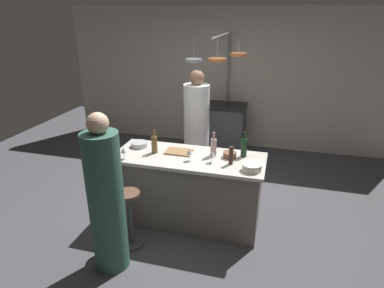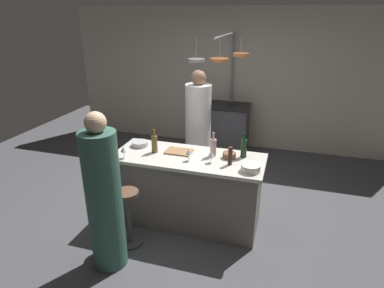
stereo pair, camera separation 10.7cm
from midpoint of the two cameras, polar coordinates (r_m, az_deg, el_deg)
name	(u,v)px [view 1 (the left image)]	position (r m, az deg, el deg)	size (l,w,h in m)	color
ground_plane	(189,220)	(4.33, -1.27, -13.12)	(9.00, 9.00, 0.00)	#4C4C51
back_wall	(229,79)	(6.44, 5.99, 11.19)	(6.40, 0.16, 2.60)	beige
kitchen_island	(189,189)	(4.08, -1.32, -7.91)	(1.80, 0.72, 0.90)	slate
stove_range	(224,128)	(6.27, 5.06, 2.87)	(0.80, 0.64, 0.89)	#47474C
chef	(196,134)	(4.82, 0.13, 1.67)	(0.37, 0.37, 1.76)	white
bar_stool_left	(130,216)	(3.80, -11.59, -12.24)	(0.28, 0.28, 0.68)	#4C4C51
guest_left	(106,201)	(3.37, -15.60, -9.48)	(0.35, 0.35, 1.67)	#33594C
overhead_pot_rack	(220,67)	(5.36, 4.36, 13.25)	(0.89, 1.54, 2.17)	gray
cutting_board	(179,152)	(3.99, -3.04, -1.34)	(0.32, 0.22, 0.02)	#997047
pepper_mill	(231,155)	(3.66, 5.97, -2.01)	(0.05, 0.05, 0.21)	#382319
wine_bottle_red	(244,147)	(3.88, 8.26, -0.56)	(0.07, 0.07, 0.30)	#143319
wine_bottle_rose	(214,147)	(3.86, 2.97, -0.52)	(0.07, 0.07, 0.29)	#B78C8E
wine_bottle_amber	(154,144)	(3.98, -7.32, 0.00)	(0.07, 0.07, 0.29)	brown
wine_glass_near_right_guest	(124,150)	(3.87, -12.58, -1.11)	(0.07, 0.07, 0.15)	silver
wine_glass_by_chef	(189,152)	(3.73, -1.27, -1.44)	(0.07, 0.07, 0.15)	silver
wine_glass_near_left_guest	(212,154)	(3.69, 2.66, -1.73)	(0.07, 0.07, 0.15)	silver
mixing_bowl_wooden	(230,155)	(3.86, 5.77, -1.88)	(0.16, 0.16, 0.07)	brown
mixing_bowl_ceramic	(252,167)	(3.58, 9.53, -4.00)	(0.21, 0.21, 0.08)	silver
mixing_bowl_steel	(139,144)	(4.21, -9.87, -0.06)	(0.21, 0.21, 0.06)	#B7B7BC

